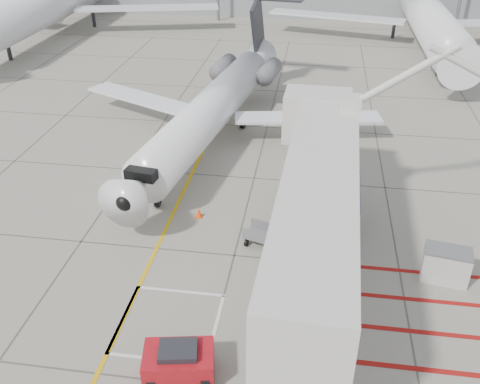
# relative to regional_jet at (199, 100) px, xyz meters

# --- Properties ---
(ground_plane) EXTENTS (260.00, 260.00, 0.00)m
(ground_plane) POSITION_rel_regional_jet_xyz_m (3.97, -14.77, -3.89)
(ground_plane) COLOR gray
(ground_plane) RESTS_ON ground
(regional_jet) EXTENTS (27.68, 32.83, 7.77)m
(regional_jet) POSITION_rel_regional_jet_xyz_m (0.00, 0.00, 0.00)
(regional_jet) COLOR white
(regional_jet) RESTS_ON ground_plane
(jet_bridge) EXTENTS (10.45, 20.76, 8.16)m
(jet_bridge) POSITION_rel_regional_jet_xyz_m (7.78, -13.79, 0.19)
(jet_bridge) COLOR silver
(jet_bridge) RESTS_ON ground_plane
(pushback_tug) EXTENTS (2.85, 2.07, 1.52)m
(pushback_tug) POSITION_rel_regional_jet_xyz_m (3.10, -18.38, -3.13)
(pushback_tug) COLOR #AE101A
(pushback_tug) RESTS_ON ground_plane
(baggage_cart) EXTENTS (2.05, 1.64, 1.13)m
(baggage_cart) POSITION_rel_regional_jet_xyz_m (5.27, -9.69, -3.32)
(baggage_cart) COLOR slate
(baggage_cart) RESTS_ON ground_plane
(ground_power_unit) EXTENTS (2.23, 1.53, 1.63)m
(ground_power_unit) POSITION_rel_regional_jet_xyz_m (13.91, -11.08, -3.07)
(ground_power_unit) COLOR beige
(ground_power_unit) RESTS_ON ground_plane
(cone_nose) EXTENTS (0.39, 0.39, 0.55)m
(cone_nose) POSITION_rel_regional_jet_xyz_m (1.50, -7.60, -3.61)
(cone_nose) COLOR #FB4A0D
(cone_nose) RESTS_ON ground_plane
(cone_side) EXTENTS (0.33, 0.33, 0.45)m
(cone_side) POSITION_rel_regional_jet_xyz_m (6.53, -6.09, -3.66)
(cone_side) COLOR orange
(cone_side) RESTS_ON ground_plane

